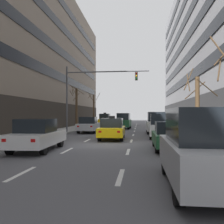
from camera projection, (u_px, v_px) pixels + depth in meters
The scene contains 35 objects.
ground_plane at pixel (105, 144), 15.61m from camera, with size 120.00×120.00×0.00m, color #515156.
sidewalk_left at pixel (12, 142), 16.37m from camera, with size 3.18×80.00×0.14m, color gray.
sidewalk_right at pixel (208, 144), 14.85m from camera, with size 3.18×80.00×0.14m, color gray.
lane_stripe_l1_s2 at pixel (21, 174), 7.86m from camera, with size 0.16×2.00×0.01m, color silver.
lane_stripe_l1_s3 at pixel (67, 151), 12.82m from camera, with size 0.16×2.00×0.01m, color silver.
lane_stripe_l1_s4 at pixel (87, 140), 17.79m from camera, with size 0.16×2.00×0.01m, color silver.
lane_stripe_l1_s5 at pixel (99, 135), 22.75m from camera, with size 0.16×2.00×0.01m, color silver.
lane_stripe_l1_s6 at pixel (106, 131), 27.72m from camera, with size 0.16×2.00×0.01m, color silver.
lane_stripe_l1_s7 at pixel (111, 128), 32.68m from camera, with size 0.16×2.00×0.01m, color silver.
lane_stripe_l1_s8 at pixel (115, 127), 37.65m from camera, with size 0.16×2.00×0.01m, color silver.
lane_stripe_l1_s9 at pixel (118, 125), 42.62m from camera, with size 0.16×2.00×0.01m, color silver.
lane_stripe_l1_s10 at pixel (120, 124), 47.58m from camera, with size 0.16×2.00×0.01m, color silver.
lane_stripe_l2_s2 at pixel (120, 177), 7.47m from camera, with size 0.16×2.00×0.01m, color silver.
lane_stripe_l2_s3 at pixel (128, 152), 12.44m from camera, with size 0.16×2.00×0.01m, color silver.
lane_stripe_l2_s4 at pixel (131, 141), 17.40m from camera, with size 0.16×2.00×0.01m, color silver.
lane_stripe_l2_s5 at pixel (133, 135), 22.37m from camera, with size 0.16×2.00×0.01m, color silver.
lane_stripe_l2_s6 at pixel (134, 131), 27.33m from camera, with size 0.16×2.00×0.01m, color silver.
lane_stripe_l2_s7 at pixel (135, 129), 32.30m from camera, with size 0.16×2.00×0.01m, color silver.
lane_stripe_l2_s8 at pixel (136, 127), 37.27m from camera, with size 0.16×2.00×0.01m, color silver.
lane_stripe_l2_s9 at pixel (136, 125), 42.23m from camera, with size 0.16×2.00×0.01m, color silver.
lane_stripe_l2_s10 at pixel (137, 124), 47.20m from camera, with size 0.16×2.00×0.01m, color silver.
car_driving_0 at pixel (89, 125), 25.19m from camera, with size 2.08×4.58×1.69m.
taxi_driving_1 at pixel (105, 120), 38.68m from camera, with size 1.88×4.27×2.22m.
car_driving_2 at pixel (37, 135), 12.81m from camera, with size 2.15×4.70×1.73m.
car_driving_3 at pixel (124, 121), 31.98m from camera, with size 1.98×4.42×2.11m.
taxi_driving_4 at pixel (112, 129), 18.43m from camera, with size 1.94×4.46×1.84m.
car_parked_0 at pixel (201, 148), 6.34m from camera, with size 1.86×4.41×2.13m.
car_parked_1 at pixel (170, 136), 13.02m from camera, with size 1.76×4.19×1.57m.
car_parked_2 at pixel (160, 126), 19.39m from camera, with size 1.84×4.19×2.01m.
car_parked_3 at pixel (156, 123), 24.13m from camera, with size 1.90×4.53×2.19m.
traffic_signal_0 at pixel (90, 87), 24.59m from camera, with size 8.66×0.35×6.85m.
street_tree_0 at pixel (94, 108), 43.91m from camera, with size 2.32×2.16×5.82m.
street_tree_1 at pixel (76, 107), 31.94m from camera, with size 2.23×1.79×5.70m.
street_tree_3 at pixel (197, 107), 16.34m from camera, with size 2.22×2.22×5.20m.
pedestrian_0 at pixel (195, 126), 19.51m from camera, with size 0.42×0.38×1.53m.
Camera 1 is at (2.26, -15.47, 1.98)m, focal length 37.96 mm.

